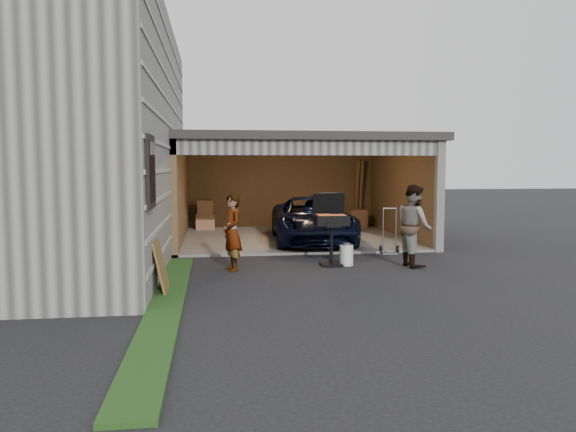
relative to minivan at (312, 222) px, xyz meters
name	(u,v)px	position (x,y,z in m)	size (l,w,h in m)	color
ground	(304,287)	(-1.06, -5.20, -0.61)	(80.00, 80.00, 0.00)	black
house	(12,137)	(-7.06, -1.20, 2.14)	(7.00, 11.00, 5.50)	#474744
groundcover_strip	(167,304)	(-3.31, -6.20, -0.58)	(0.50, 8.00, 0.06)	#193814
garage	(293,174)	(-0.30, 1.59, 1.26)	(6.80, 6.30, 2.90)	#605E59
minivan	(312,222)	(0.00, 0.00, 0.00)	(2.01, 4.36, 1.21)	black
woman	(232,232)	(-2.24, -3.47, 0.16)	(0.56, 0.37, 1.54)	#CADEFF
man	(414,225)	(1.54, -3.46, 0.25)	(0.83, 0.65, 1.71)	#45261B
bbq_grill	(331,223)	(-0.16, -3.16, 0.30)	(0.68, 0.60, 1.52)	black
propane_tank	(346,255)	(0.17, -3.19, -0.39)	(0.29, 0.29, 0.43)	white
plywood_panel	(161,267)	(-3.46, -5.34, -0.16)	(0.04, 0.81, 0.90)	brown
hand_truck	(389,245)	(1.57, -1.73, -0.39)	(0.48, 0.39, 1.11)	gray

